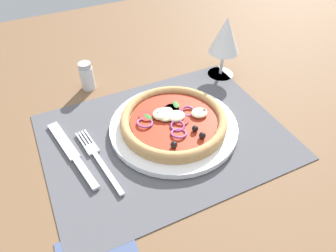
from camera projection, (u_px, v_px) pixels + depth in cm
name	position (u px, v px, depth cm)	size (l,w,h in cm)	color
ground_plane	(165.00, 141.00, 63.23)	(190.00, 140.00, 2.40)	brown
placemat	(165.00, 136.00, 62.28)	(46.58, 35.58, 0.40)	#4C4C51
plate	(174.00, 127.00, 63.07)	(25.66, 25.66, 1.21)	white
pizza	(174.00, 120.00, 61.92)	(21.20, 21.20, 2.60)	tan
fork	(97.00, 157.00, 57.66)	(4.07, 18.03, 0.44)	silver
knife	(72.00, 153.00, 58.40)	(5.33, 19.96, 0.62)	silver
wine_glass	(225.00, 37.00, 71.83)	(7.20, 7.20, 14.90)	silver
pepper_shaker	(87.00, 76.00, 72.32)	(3.20, 3.20, 6.70)	silver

